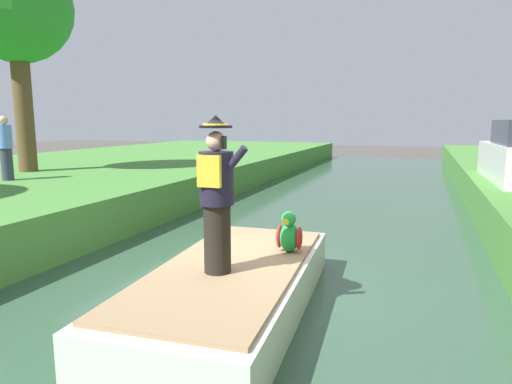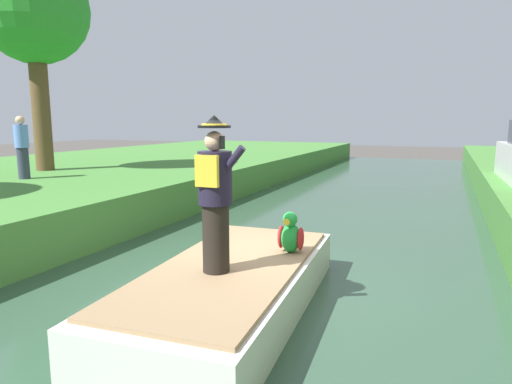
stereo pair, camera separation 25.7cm
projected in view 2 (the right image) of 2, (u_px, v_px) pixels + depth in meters
The scene contains 7 objects.
ground_plane at pixel (254, 297), 6.40m from camera, with size 80.00×80.00×0.00m, color #4C4742.
canal_water at pixel (254, 293), 6.39m from camera, with size 6.81×48.00×0.10m, color #33513D.
boat at pixel (231, 287), 5.67m from camera, with size 2.08×4.31×0.61m.
person_pirate at pixel (215, 195), 5.21m from camera, with size 0.61×0.42×1.85m.
parrot_plush at pixel (291, 235), 6.09m from camera, with size 0.36×0.35×0.57m.
tree_broad at pixel (34, 12), 12.75m from camera, with size 3.10×3.10×6.19m.
person_bystander at pixel (22, 147), 11.37m from camera, with size 0.34×0.34×1.60m.
Camera 2 is at (2.40, -5.58, 2.50)m, focal length 31.31 mm.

